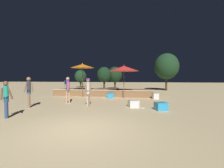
% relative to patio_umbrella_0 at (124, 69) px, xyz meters
% --- Properties ---
extents(ground_plane, '(120.00, 120.00, 0.00)m').
position_rel_patio_umbrella_0_xyz_m(ground_plane, '(-0.80, -8.48, -2.65)').
color(ground_plane, '#D1B784').
extents(wooden_deck, '(9.86, 3.16, 0.69)m').
position_rel_patio_umbrella_0_xyz_m(wooden_deck, '(-2.30, 1.99, -2.35)').
color(wooden_deck, olive).
rests_on(wooden_deck, ground).
extents(patio_umbrella_0, '(2.66, 2.66, 2.98)m').
position_rel_patio_umbrella_0_xyz_m(patio_umbrella_0, '(0.00, 0.00, 0.00)').
color(patio_umbrella_0, brown).
rests_on(patio_umbrella_0, ground).
extents(patio_umbrella_1, '(2.24, 2.24, 3.23)m').
position_rel_patio_umbrella_0_xyz_m(patio_umbrella_1, '(-4.05, 0.42, 0.31)').
color(patio_umbrella_1, brown).
rests_on(patio_umbrella_1, ground).
extents(cube_seat_0, '(0.57, 0.57, 0.49)m').
position_rel_patio_umbrella_0_xyz_m(cube_seat_0, '(2.73, -0.10, -2.41)').
color(cube_seat_0, white).
rests_on(cube_seat_0, ground).
extents(cube_seat_1, '(0.74, 0.74, 0.43)m').
position_rel_patio_umbrella_0_xyz_m(cube_seat_1, '(0.97, -4.05, -2.44)').
color(cube_seat_1, white).
rests_on(cube_seat_1, ground).
extents(cube_seat_2, '(0.75, 0.75, 0.44)m').
position_rel_patio_umbrella_0_xyz_m(cube_seat_2, '(2.52, -4.68, -2.43)').
color(cube_seat_2, '#2D9EDB').
rests_on(cube_seat_2, ground).
extents(cube_seat_3, '(0.71, 0.71, 0.44)m').
position_rel_patio_umbrella_0_xyz_m(cube_seat_3, '(-1.21, -0.18, -2.43)').
color(cube_seat_3, '#2D9EDB').
rests_on(cube_seat_3, ground).
extents(person_0, '(0.37, 0.49, 1.88)m').
position_rel_patio_umbrella_0_xyz_m(person_0, '(-3.72, -3.36, -1.60)').
color(person_0, tan).
rests_on(person_0, ground).
extents(person_2, '(0.39, 0.38, 1.79)m').
position_rel_patio_umbrella_0_xyz_m(person_2, '(-1.89, -4.26, -1.63)').
color(person_2, white).
rests_on(person_2, ground).
extents(person_3, '(0.49, 0.37, 1.87)m').
position_rel_patio_umbrella_0_xyz_m(person_3, '(-5.33, -5.27, -1.61)').
color(person_3, '#997051').
rests_on(person_3, ground).
extents(person_4, '(0.44, 0.37, 1.67)m').
position_rel_patio_umbrella_0_xyz_m(person_4, '(-4.59, -7.60, -1.76)').
color(person_4, '#2D4C7F').
rests_on(person_4, ground).
extents(bistro_chair_0, '(0.47, 0.47, 0.90)m').
position_rel_patio_umbrella_0_xyz_m(bistro_chair_0, '(-4.69, 2.22, -1.42)').
color(bistro_chair_0, '#1E4C47').
rests_on(bistro_chair_0, wooden_deck).
extents(bistro_chair_1, '(0.40, 0.40, 0.90)m').
position_rel_patio_umbrella_0_xyz_m(bistro_chair_1, '(-6.31, 1.47, -1.42)').
color(bistro_chair_1, '#1E4C47').
rests_on(bistro_chair_1, wooden_deck).
extents(frisbee_disc, '(0.26, 0.26, 0.03)m').
position_rel_patio_umbrella_0_xyz_m(frisbee_disc, '(1.54, -4.28, -2.64)').
color(frisbee_disc, white).
rests_on(frisbee_disc, ground).
extents(background_tree_0, '(2.18, 2.18, 3.34)m').
position_rel_patio_umbrella_0_xyz_m(background_tree_0, '(-9.42, 13.39, -0.53)').
color(background_tree_0, '#3D2B1C').
rests_on(background_tree_0, ground).
extents(background_tree_1, '(2.33, 2.33, 3.65)m').
position_rel_patio_umbrella_0_xyz_m(background_tree_1, '(-2.46, 10.78, -0.30)').
color(background_tree_1, '#3D2B1C').
rests_on(background_tree_1, ground).
extents(background_tree_2, '(2.20, 2.20, 3.55)m').
position_rel_patio_umbrella_0_xyz_m(background_tree_2, '(-3.99, 9.55, -0.33)').
color(background_tree_2, '#3D2B1C').
rests_on(background_tree_2, ground).
extents(background_tree_3, '(3.41, 3.41, 5.37)m').
position_rel_patio_umbrella_0_xyz_m(background_tree_3, '(5.29, 9.31, 0.83)').
color(background_tree_3, '#3D2B1C').
rests_on(background_tree_3, ground).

